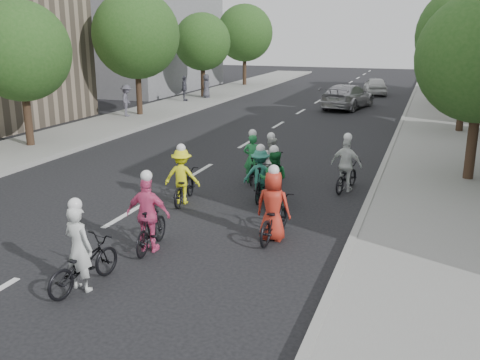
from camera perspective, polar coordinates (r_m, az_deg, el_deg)
The scene contains 27 objects.
ground at distance 14.68m, azimuth -12.24°, elevation -3.73°, with size 120.00×120.00×0.00m, color black.
sidewalk_left at distance 27.06m, azimuth -15.57°, elevation 5.11°, with size 4.00×80.00×0.15m, color gray.
curb_left at distance 25.98m, azimuth -12.03°, elevation 4.96°, with size 0.18×80.00×0.18m, color #999993.
sidewalk_right at distance 22.17m, azimuth 20.66°, elevation 2.41°, with size 4.00×80.00×0.15m, color gray.
curb_right at distance 22.21m, azimuth 15.64°, elevation 2.91°, with size 0.18×80.00×0.18m, color #999993.
bldg_sw at distance 46.11m, azimuth -11.16°, elevation 14.47°, with size 10.00×14.00×8.00m, color slate.
tree_l_2 at distance 23.65m, azimuth -22.35°, elevation 12.58°, with size 4.00×4.00×5.97m.
tree_l_3 at distance 30.94m, azimuth -11.03°, elevation 14.95°, with size 4.80×4.80×6.93m.
tree_l_4 at distance 38.97m, azimuth -4.05°, elevation 14.49°, with size 4.00×4.00×5.97m.
tree_l_5 at distance 47.34m, azimuth 0.49°, elevation 15.41°, with size 4.80×4.80×6.93m.
tree_r_1 at distance 27.29m, azimuth 23.29°, elevation 13.92°, with size 4.80×4.80×6.93m.
tree_r_2 at distance 36.29m, azimuth 22.52°, elevation 13.28°, with size 4.00×4.00×5.97m.
tree_r_3 at distance 45.28m, azimuth 22.21°, elevation 14.28°, with size 4.80×4.80×6.93m.
cyclist_0 at distance 10.71m, azimuth -16.48°, elevation -8.10°, with size 0.91×1.88×1.84m.
cyclist_1 at distance 14.82m, azimuth 3.64°, elevation -0.46°, with size 0.86×1.68×1.79m.
cyclist_2 at distance 15.32m, azimuth -6.12°, elevation -0.14°, with size 1.11×1.87×1.74m.
cyclist_3 at distance 12.10m, azimuth -9.61°, elevation -4.35°, with size 1.05×1.67×1.88m.
cyclist_4 at distance 12.63m, azimuth 3.61°, elevation -3.57°, with size 0.84×1.93×1.83m.
cyclist_5 at distance 17.28m, azimuth 1.39°, elevation 1.70°, with size 0.67×1.54×1.76m.
cyclist_6 at distance 17.35m, azimuth 3.34°, elevation 1.65°, with size 0.79×1.79×1.66m.
cyclist_7 at distance 15.50m, azimuth 2.23°, elevation 0.19°, with size 1.05×1.77×1.67m.
cyclist_8 at distance 16.71m, azimuth 11.27°, elevation 0.96°, with size 1.04×1.75×1.82m.
follow_car_lead at distance 34.64m, azimuth 11.39°, elevation 8.74°, with size 2.12×5.21×1.51m, color #AEADB2.
follow_car_trail at distance 42.66m, azimuth 14.23°, elevation 9.71°, with size 1.56×3.87×1.32m, color silver.
spectator_0 at distance 30.53m, azimuth -11.98°, elevation 8.31°, with size 1.13×0.65×1.75m, color #565462.
spectator_1 at distance 36.65m, azimuth -5.94°, elevation 9.69°, with size 0.98×0.41×1.67m, color #4F4E5B.
spectator_2 at distance 38.34m, azimuth -3.61°, elevation 9.98°, with size 0.80×0.52×1.63m, color #44444F.
Camera 1 is at (7.51, -11.66, 4.81)m, focal length 40.00 mm.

